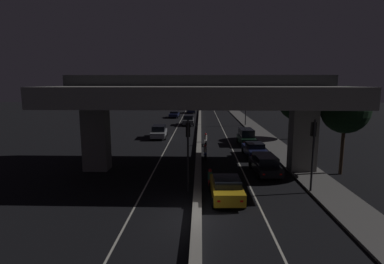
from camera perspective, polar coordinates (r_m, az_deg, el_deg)
name	(u,v)px	position (r m, az deg, el deg)	size (l,w,h in m)	color
ground_plane	(197,221)	(17.04, 0.93, -16.53)	(200.00, 200.00, 0.00)	black
lane_line_left_inner	(177,127)	(51.03, -2.82, 0.97)	(0.12, 126.00, 0.00)	beige
lane_line_right_inner	(222,127)	(51.01, 5.71, 0.93)	(0.12, 126.00, 0.00)	beige
median_divider	(200,126)	(50.85, 1.45, 1.17)	(0.54, 126.00, 0.41)	gray
sidewalk_right	(261,134)	(44.84, 13.03, -0.34)	(2.83, 126.00, 0.14)	#5B5956
elevated_overpass	(199,98)	(24.92, 1.26, 6.46)	(22.38, 12.32, 8.07)	gray
traffic_light_left_of_median	(188,143)	(20.28, -0.77, -2.15)	(0.30, 0.49, 4.98)	black
traffic_light_right_of_median	(313,143)	(21.61, 22.07, -1.98)	(0.30, 0.49, 5.06)	black
street_lamp	(245,98)	(52.62, 9.98, 6.35)	(1.98, 0.32, 8.20)	#2D2D30
car_taxi_yellow_lead	(226,188)	(19.58, 6.55, -10.55)	(2.13, 4.21, 1.51)	gold
car_black_second	(265,164)	(25.55, 13.71, -5.93)	(2.11, 4.67, 1.57)	black
car_dark_blue_third	(255,149)	(31.12, 11.83, -3.27)	(2.18, 4.54, 1.46)	#141938
car_dark_green_fourth	(246,137)	(36.77, 10.29, -0.85)	(1.99, 4.02, 1.95)	black
car_silver_lead_oncoming	(159,131)	(40.95, -6.30, 0.10)	(2.23, 4.84, 1.73)	gray
car_grey_second_oncoming	(188,120)	(53.31, -0.70, 2.32)	(2.06, 4.62, 1.76)	#515459
car_dark_blue_third_oncoming	(174,114)	(64.78, -3.39, 3.40)	(2.15, 4.29, 1.36)	#141938
car_dark_blue_fourth_oncoming	(191,109)	(74.58, -0.18, 4.35)	(2.15, 4.68, 1.76)	#141938
motorcycle_red_filtering_near	(210,180)	(21.62, 3.44, -9.09)	(0.32, 1.81, 1.42)	black
motorcycle_blue_filtering_mid	(205,153)	(29.67, 2.52, -3.96)	(0.34, 1.93, 1.43)	black
motorcycle_white_filtering_far	(206,140)	(36.00, 2.62, -1.55)	(0.34, 1.92, 1.49)	black
pedestrian_on_sidewalk	(310,160)	(27.28, 21.55, -4.93)	(0.34, 0.34, 1.73)	black
roadside_tree_kerbside_near	(345,110)	(26.83, 27.19, 3.74)	(3.77, 3.77, 7.20)	#2D2116
roadside_tree_kerbside_mid	(297,102)	(41.83, 19.32, 5.34)	(4.65, 4.65, 7.23)	#2D2116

